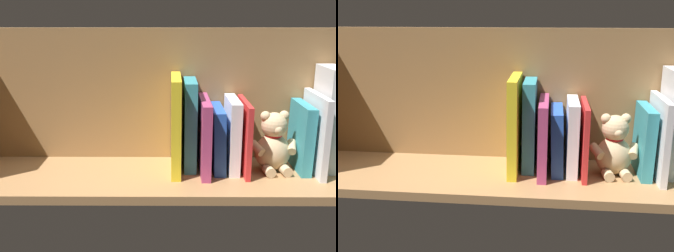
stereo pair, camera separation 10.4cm
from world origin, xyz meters
TOP-DOWN VIEW (x-y plane):
  - ground_plane at (0.00, 0.00)cm, footprint 110.27×29.28cm
  - shelf_back_panel at (0.00, -12.39)cm, footprint 110.27×1.50cm
  - dictionary_thick_white at (-41.79, -4.54)cm, footprint 4.82×13.20cm
  - book_1 at (-37.68, -2.18)cm, footprint 1.57×18.12cm
  - book_2 at (-34.67, -3.73)cm, footprint 2.88×15.01cm
  - teddy_bear at (-27.22, -2.08)cm, footprint 12.75×10.88cm
  - book_3 at (-19.57, -2.50)cm, footprint 1.27×17.48cm
  - book_4 at (-16.65, -3.71)cm, footprint 2.75×15.05cm
  - book_5 at (-12.87, -3.78)cm, footprint 3.51×14.92cm
  - book_6 at (-9.32, -2.08)cm, footprint 2.30×18.32cm
  - book_7 at (-5.70, -4.77)cm, footprint 3.13×12.94cm
  - book_8 at (-2.01, -2.52)cm, footprint 2.42×17.44cm

SIDE VIEW (x-z plane):
  - ground_plane at x=0.00cm, z-range -2.20..0.00cm
  - teddy_bear at x=-27.22cm, z-range -0.95..14.88cm
  - book_5 at x=-12.87cm, z-range -0.04..16.46cm
  - book_2 at x=-34.67cm, z-range -0.02..17.45cm
  - book_3 at x=-19.57cm, z-range 0.00..18.37cm
  - book_4 at x=-16.65cm, z-range 0.00..18.65cm
  - book_6 at x=-9.32cm, z-range 0.00..18.87cm
  - book_1 at x=-37.68cm, z-range 0.00..20.21cm
  - book_7 at x=-5.70cm, z-range 0.00..23.28cm
  - book_8 at x=-2.01cm, z-range 0.00..24.55cm
  - dictionary_thick_white at x=-41.79cm, z-range 0.00..26.73cm
  - shelf_back_panel at x=0.00cm, z-range 0.00..35.99cm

